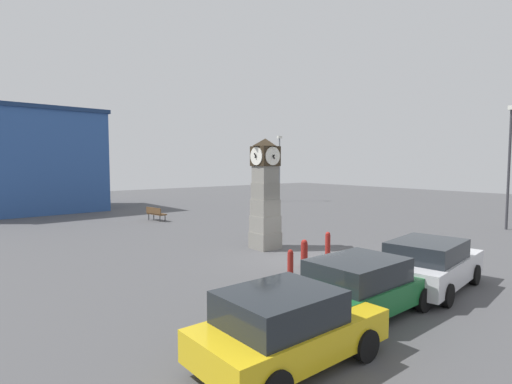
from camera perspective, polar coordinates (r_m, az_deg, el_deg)
ground_plane at (r=16.29m, az=6.39°, el=-9.55°), size 87.06×87.06×0.00m
clock_tower at (r=17.86m, az=1.33°, el=-0.53°), size 1.29×1.31×4.94m
bollard_near_tower at (r=13.87m, az=4.94°, el=-10.00°), size 0.21×0.21×0.92m
bollard_mid_row at (r=15.15m, az=6.90°, el=-8.61°), size 0.26×0.26×1.02m
bollard_far_row at (r=16.53m, az=10.21°, el=-7.44°), size 0.21×0.21×1.08m
car_navy_sedan at (r=8.05m, az=4.42°, el=-18.57°), size 3.86×2.04×1.48m
car_near_tower at (r=10.74m, az=14.97°, el=-12.80°), size 4.26×2.11×1.48m
car_by_building at (r=13.49m, az=23.52°, el=-9.37°), size 4.55×2.57×1.53m
bench at (r=27.38m, az=-14.15°, el=-2.92°), size 0.81×1.67×0.90m
street_lamp_near_road at (r=27.11m, az=32.46°, el=3.95°), size 0.50×0.24×7.09m
street_lamp_far_side at (r=39.95m, az=3.37°, el=4.05°), size 0.50×0.24×6.50m
warehouse_blue_far at (r=36.36m, az=-30.50°, el=3.87°), size 11.50×8.92×8.01m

